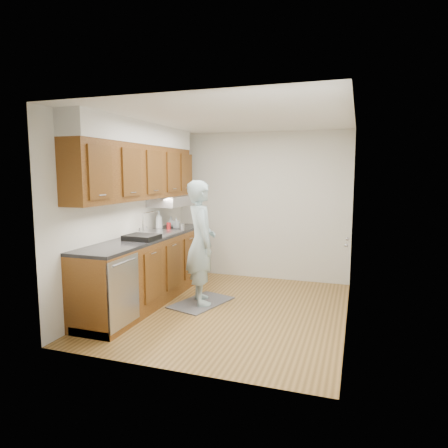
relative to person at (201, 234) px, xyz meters
name	(u,v)px	position (x,y,z in m)	size (l,w,h in m)	color
floor	(229,310)	(0.45, -0.12, -0.98)	(3.50, 3.50, 0.00)	#9F773C
ceiling	(230,118)	(0.45, -0.12, 1.52)	(3.50, 3.50, 0.00)	white
wall_left	(129,213)	(-1.05, -0.12, 0.27)	(0.02, 3.50, 2.50)	silver
wall_right	(350,221)	(1.95, -0.12, 0.27)	(0.02, 3.50, 2.50)	silver
wall_back	(261,206)	(0.45, 1.63, 0.27)	(3.00, 0.02, 2.50)	silver
counter	(149,267)	(-0.75, -0.13, -0.49)	(0.64, 2.80, 1.30)	brown
upper_cabinets	(140,163)	(-0.88, -0.08, 0.97)	(0.47, 2.80, 1.21)	brown
closet_door	(349,236)	(1.94, 0.18, 0.04)	(0.02, 1.22, 2.05)	silver
floor_mat	(201,303)	(0.00, 0.00, -0.97)	(0.53, 0.91, 0.02)	slate
person	(201,234)	(0.00, 0.00, 0.00)	(0.68, 0.45, 1.93)	#A4C2C7
soap_bottle_a	(159,220)	(-0.90, 0.49, 0.10)	(0.11, 0.11, 0.29)	#B5C0C5
soap_bottle_b	(176,223)	(-0.72, 0.72, 0.04)	(0.08, 0.08, 0.17)	#B5C0C5
soap_bottle_c	(171,222)	(-0.83, 0.76, 0.05)	(0.14, 0.14, 0.18)	#B5C0C5
soda_can	(169,226)	(-0.72, 0.46, 0.02)	(0.07, 0.07, 0.12)	#B31E20
steel_can	(182,227)	(-0.50, 0.48, 0.02)	(0.06, 0.06, 0.11)	#A5A5AA
dish_rack	(142,237)	(-0.66, -0.44, -0.01)	(0.42, 0.35, 0.07)	black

